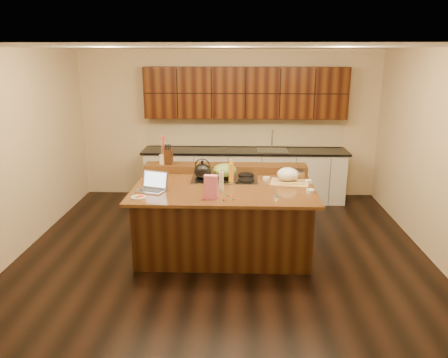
{
  "coord_description": "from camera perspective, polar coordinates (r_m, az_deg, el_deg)",
  "views": [
    {
      "loc": [
        0.21,
        -5.58,
        2.63
      ],
      "look_at": [
        0.0,
        0.05,
        1.0
      ],
      "focal_mm": 35.0,
      "sensor_mm": 36.0,
      "label": 1
    }
  ],
  "objects": [
    {
      "name": "gumdrop_10",
      "position": [
        5.27,
        1.87,
        -2.72
      ],
      "size": [
        0.02,
        0.02,
        0.02
      ],
      "primitive_type": "ellipsoid",
      "color": "red",
      "rests_on": "island"
    },
    {
      "name": "island",
      "position": [
        5.99,
        -0.02,
        -5.06
      ],
      "size": [
        2.4,
        1.6,
        0.92
      ],
      "color": "black",
      "rests_on": "ground"
    },
    {
      "name": "strainer_bowl",
      "position": [
        6.29,
        9.46,
        0.56
      ],
      "size": [
        0.29,
        0.29,
        0.09
      ],
      "primitive_type": "cylinder",
      "rotation": [
        0.0,
        0.0,
        -0.25
      ],
      "color": "#996B3F",
      "rests_on": "island"
    },
    {
      "name": "back_counter",
      "position": [
        7.98,
        2.74,
        4.2
      ],
      "size": [
        3.7,
        0.66,
        2.4
      ],
      "color": "silver",
      "rests_on": "ground"
    },
    {
      "name": "package_box",
      "position": [
        6.03,
        -9.32,
        0.08
      ],
      "size": [
        0.11,
        0.09,
        0.13
      ],
      "primitive_type": "cube",
      "rotation": [
        0.0,
        0.0,
        -0.3
      ],
      "color": "#E8BC52",
      "rests_on": "island"
    },
    {
      "name": "ramekin_c",
      "position": [
        6.12,
        5.56,
        0.05
      ],
      "size": [
        0.12,
        0.12,
        0.04
      ],
      "primitive_type": "cylinder",
      "rotation": [
        0.0,
        0.0,
        0.19
      ],
      "color": "white",
      "rests_on": "island"
    },
    {
      "name": "pink_bag",
      "position": [
        5.29,
        -1.74,
        -1.06
      ],
      "size": [
        0.16,
        0.09,
        0.3
      ],
      "primitive_type": "cube",
      "rotation": [
        0.0,
        0.0,
        -0.05
      ],
      "color": "pink",
      "rests_on": "island"
    },
    {
      "name": "ramekin_a",
      "position": [
        5.66,
        11.19,
        -1.54
      ],
      "size": [
        0.13,
        0.13,
        0.04
      ],
      "primitive_type": "cylinder",
      "rotation": [
        0.0,
        0.0,
        0.32
      ],
      "color": "white",
      "rests_on": "island"
    },
    {
      "name": "knife_block",
      "position": [
        6.54,
        -7.24,
        2.92
      ],
      "size": [
        0.11,
        0.18,
        0.22
      ],
      "primitive_type": "cube",
      "rotation": [
        0.0,
        0.0,
        0.01
      ],
      "color": "black",
      "rests_on": "back_ledge"
    },
    {
      "name": "wooden_tray",
      "position": [
        6.02,
        8.38,
        0.37
      ],
      "size": [
        0.56,
        0.45,
        0.21
      ],
      "rotation": [
        0.0,
        0.0,
        -0.17
      ],
      "color": "tan",
      "rests_on": "island"
    },
    {
      "name": "gumdrop_8",
      "position": [
        5.28,
        -2.78,
        -2.69
      ],
      "size": [
        0.02,
        0.02,
        0.02
      ],
      "primitive_type": "ellipsoid",
      "color": "red",
      "rests_on": "island"
    },
    {
      "name": "gumdrop_5",
      "position": [
        5.33,
        -1.15,
        -2.47
      ],
      "size": [
        0.02,
        0.02,
        0.02
      ],
      "primitive_type": "ellipsoid",
      "color": "#198C26",
      "rests_on": "island"
    },
    {
      "name": "vinegar_bottle",
      "position": [
        5.59,
        -0.36,
        -0.34
      ],
      "size": [
        0.08,
        0.08,
        0.25
      ],
      "primitive_type": "cylinder",
      "rotation": [
        0.0,
        0.0,
        -0.43
      ],
      "color": "silver",
      "rests_on": "island"
    },
    {
      "name": "gumdrop_6",
      "position": [
        5.25,
        -0.06,
        -2.76
      ],
      "size": [
        0.02,
        0.02,
        0.02
      ],
      "primitive_type": "ellipsoid",
      "color": "red",
      "rests_on": "island"
    },
    {
      "name": "room",
      "position": [
        5.73,
        -0.02,
        3.22
      ],
      "size": [
        5.52,
        5.02,
        2.72
      ],
      "color": "black",
      "rests_on": "ground"
    },
    {
      "name": "gumdrop_7",
      "position": [
        5.45,
        0.32,
        -2.05
      ],
      "size": [
        0.02,
        0.02,
        0.02
      ],
      "primitive_type": "ellipsoid",
      "color": "#198C26",
      "rests_on": "island"
    },
    {
      "name": "kettle",
      "position": [
        5.98,
        -2.83,
        1.01
      ],
      "size": [
        0.25,
        0.25,
        0.21
      ],
      "primitive_type": "ellipsoid",
      "rotation": [
        0.0,
        0.0,
        -0.06
      ],
      "color": "black",
      "rests_on": "cooktop"
    },
    {
      "name": "gumdrop_12",
      "position": [
        5.44,
        -1.01,
        -2.1
      ],
      "size": [
        0.02,
        0.02,
        0.02
      ],
      "primitive_type": "ellipsoid",
      "color": "red",
      "rests_on": "island"
    },
    {
      "name": "green_bowl",
      "position": [
        6.09,
        0.09,
        1.15
      ],
      "size": [
        0.42,
        0.42,
        0.18
      ],
      "primitive_type": "ellipsoid",
      "rotation": [
        0.0,
        0.0,
        -0.34
      ],
      "color": "olive",
      "rests_on": "cooktop"
    },
    {
      "name": "gumdrop_0",
      "position": [
        5.4,
        -2.59,
        -2.26
      ],
      "size": [
        0.02,
        0.02,
        0.02
      ],
      "primitive_type": "ellipsoid",
      "color": "red",
      "rests_on": "island"
    },
    {
      "name": "oil_bottle",
      "position": [
        5.96,
        0.95,
        0.81
      ],
      "size": [
        0.09,
        0.09,
        0.27
      ],
      "primitive_type": "cylinder",
      "rotation": [
        0.0,
        0.0,
        -0.26
      ],
      "color": "orange",
      "rests_on": "island"
    },
    {
      "name": "laptop",
      "position": [
        5.71,
        -9.26,
        -0.84
      ],
      "size": [
        0.41,
        0.37,
        0.24
      ],
      "rotation": [
        0.0,
        0.0,
        -0.32
      ],
      "color": "#B7B7BC",
      "rests_on": "island"
    },
    {
      "name": "gumdrop_11",
      "position": [
        5.31,
        -2.32,
        -2.57
      ],
      "size": [
        0.02,
        0.02,
        0.02
      ],
      "primitive_type": "ellipsoid",
      "color": "#198C26",
      "rests_on": "island"
    },
    {
      "name": "gumdrop_1",
      "position": [
        5.3,
        1.24,
        -2.59
      ],
      "size": [
        0.02,
        0.02,
        0.02
      ],
      "primitive_type": "ellipsoid",
      "color": "#198C26",
      "rests_on": "island"
    },
    {
      "name": "gumdrop_9",
      "position": [
        5.32,
        -2.48,
        -2.51
      ],
      "size": [
        0.02,
        0.02,
        0.02
      ],
      "primitive_type": "ellipsoid",
      "color": "#198C26",
      "rests_on": "island"
    },
    {
      "name": "ramekin_b",
      "position": [
        6.07,
        10.96,
        -0.32
      ],
      "size": [
        0.11,
        0.11,
        0.04
      ],
      "primitive_type": "cylinder",
      "rotation": [
        0.0,
        0.0,
        0.11
      ],
      "color": "white",
      "rests_on": "island"
    },
    {
      "name": "gumdrop_2",
      "position": [
        5.4,
        0.63,
        -2.21
      ],
      "size": [
        0.02,
        0.02,
        0.02
      ],
      "primitive_type": "ellipsoid",
      "color": "red",
      "rests_on": "island"
    },
    {
      "name": "utensil_crock",
      "position": [
        6.56,
        -7.92,
        2.58
      ],
      "size": [
        0.12,
        0.12,
        0.14
      ],
      "primitive_type": "cylinder",
      "rotation": [
        0.0,
        0.0,
        -0.03
      ],
      "color": "white",
      "rests_on": "back_ledge"
    },
    {
      "name": "cooktop",
      "position": [
        6.13,
        0.09,
        0.07
      ],
      "size": [
        0.92,
        0.52,
        0.05
      ],
      "color": "gray",
      "rests_on": "island"
    },
    {
      "name": "candy_plate",
      "position": [
        5.47,
        -11.11,
        -2.33
      ],
      "size": [
        0.23,
        0.23,
        0.01
      ],
      "primitive_type": "cylinder",
      "rotation": [
        0.0,
        0.0,
        0.35
      ],
      "color": "white",
      "rests_on": "island"
    },
    {
      "name": "gumdrop_4",
      "position": [
        5.4,
        1.13,
        -2.22
      ],
      "size": [
        0.02,
        0.02,
        0.02
      ],
      "primitive_type": "ellipsoid",
      "color": "red",
      "rests_on": "island"
    },
    {
      "name": "back_ledge",
      "position": [
        6.5,
        0.21,
        1.42
      ],
      "size": [
        2.4,
        0.3,
        0.12
      ],
      "primitive_type": "cube",
      "color": "black",
      "rests_on": "island"
    },
    {
      "name": "kitchen_timer",
      "position": [
        5.4,
        6.85,
        -2.04
      ],
      "size": [
        0.09,
        0.09,
        0.07
      ],
      "primitive_type": "cone",
      "rotation": [
        0.0,
        0.0,
        0.16
      ],
      "color": "silver",
      "rests_on": "island"
    },
    {
      "name": "gumdrop_3",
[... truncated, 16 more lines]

